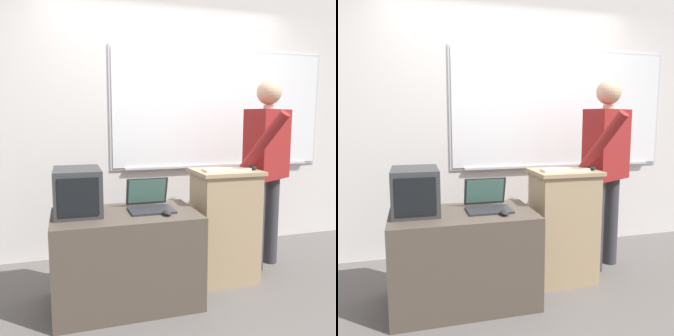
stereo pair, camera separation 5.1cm
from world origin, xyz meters
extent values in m
plane|color=#5B5654|center=(0.00, 0.00, 0.00)|extent=(30.00, 30.00, 0.00)
cube|color=silver|center=(0.00, 1.39, 1.49)|extent=(6.40, 0.12, 2.98)
cube|color=#B7B7BC|center=(0.60, 1.32, 1.47)|extent=(2.38, 0.02, 1.22)
cube|color=white|center=(0.60, 1.32, 1.47)|extent=(2.33, 0.02, 1.17)
cube|color=#B7B7BC|center=(0.60, 1.30, 0.87)|extent=(2.09, 0.04, 0.02)
cube|color=tan|center=(0.26, 0.48, 0.46)|extent=(0.49, 0.40, 0.92)
cube|color=tan|center=(0.26, 0.48, 0.94)|extent=(0.54, 0.44, 0.03)
cube|color=#4C4238|center=(-0.61, 0.32, 0.35)|extent=(1.05, 0.62, 0.69)
cylinder|color=#333338|center=(0.63, 0.58, 0.42)|extent=(0.13, 0.13, 0.83)
cylinder|color=#333338|center=(0.85, 0.69, 0.42)|extent=(0.13, 0.13, 0.83)
cube|color=maroon|center=(0.74, 0.63, 1.14)|extent=(0.50, 0.40, 0.62)
cylinder|color=tan|center=(0.74, 0.63, 1.48)|extent=(0.09, 0.09, 0.04)
sphere|color=tan|center=(0.74, 0.63, 1.60)|extent=(0.22, 0.22, 0.22)
cylinder|color=maroon|center=(0.52, 0.34, 1.18)|extent=(0.27, 0.42, 0.52)
cylinder|color=maroon|center=(0.96, 0.75, 1.12)|extent=(0.08, 0.08, 0.59)
cube|color=#28282D|center=(-0.41, 0.31, 0.70)|extent=(0.33, 0.24, 0.02)
cube|color=#28282D|center=(-0.41, 0.46, 0.81)|extent=(0.32, 0.08, 0.22)
cube|color=#4C7A6B|center=(-0.41, 0.46, 0.82)|extent=(0.29, 0.06, 0.19)
cube|color=beige|center=(0.25, 0.43, 0.96)|extent=(0.39, 0.12, 0.02)
ellipsoid|color=black|center=(-0.33, 0.17, 0.71)|extent=(0.06, 0.10, 0.03)
ellipsoid|color=black|center=(0.48, 0.43, 0.97)|extent=(0.06, 0.10, 0.03)
cube|color=#333335|center=(-0.94, 0.40, 0.86)|extent=(0.33, 0.42, 0.33)
cube|color=black|center=(-0.94, 0.19, 0.86)|extent=(0.27, 0.01, 0.26)
camera|label=1|loc=(-1.01, -2.20, 1.37)|focal=38.00mm
camera|label=2|loc=(-0.96, -2.21, 1.37)|focal=38.00mm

